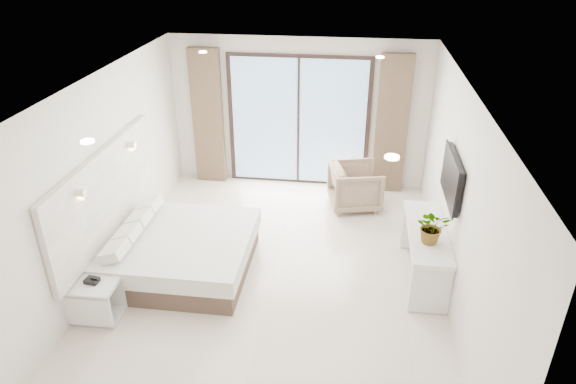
# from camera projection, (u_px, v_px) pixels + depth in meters

# --- Properties ---
(ground) EXTENTS (6.20, 6.20, 0.00)m
(ground) POSITION_uv_depth(u_px,v_px,m) (273.00, 278.00, 7.10)
(ground) COLOR beige
(ground) RESTS_ON ground
(room_shell) EXTENTS (4.62, 6.22, 2.72)m
(room_shell) POSITION_uv_depth(u_px,v_px,m) (266.00, 151.00, 7.07)
(room_shell) COLOR silver
(room_shell) RESTS_ON ground
(bed) EXTENTS (1.96, 1.86, 0.69)m
(bed) POSITION_uv_depth(u_px,v_px,m) (179.00, 252.00, 7.17)
(bed) COLOR brown
(bed) RESTS_ON ground
(nightstand) EXTENTS (0.57, 0.47, 0.51)m
(nightstand) POSITION_uv_depth(u_px,v_px,m) (96.00, 301.00, 6.29)
(nightstand) COLOR silver
(nightstand) RESTS_ON ground
(phone) EXTENTS (0.17, 0.14, 0.05)m
(phone) POSITION_uv_depth(u_px,v_px,m) (92.00, 280.00, 6.19)
(phone) COLOR black
(phone) RESTS_ON nightstand
(console_desk) EXTENTS (0.51, 1.63, 0.77)m
(console_desk) POSITION_uv_depth(u_px,v_px,m) (426.00, 243.00, 6.86)
(console_desk) COLOR silver
(console_desk) RESTS_ON ground
(plant) EXTENTS (0.42, 0.46, 0.36)m
(plant) POSITION_uv_depth(u_px,v_px,m) (432.00, 230.00, 6.43)
(plant) COLOR #33662D
(plant) RESTS_ON console_desk
(armchair) EXTENTS (0.92, 0.96, 0.83)m
(armchair) POSITION_uv_depth(u_px,v_px,m) (355.00, 184.00, 8.76)
(armchair) COLOR #987E63
(armchair) RESTS_ON ground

